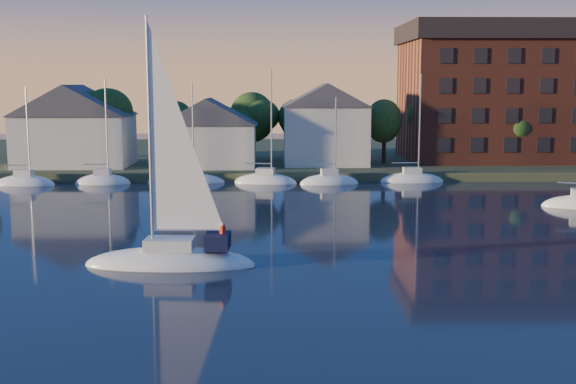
{
  "coord_description": "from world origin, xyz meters",
  "views": [
    {
      "loc": [
        1.64,
        -28.49,
        10.7
      ],
      "look_at": [
        2.68,
        22.0,
        3.13
      ],
      "focal_mm": 45.0,
      "sensor_mm": 36.0,
      "label": 1
    }
  ],
  "objects_px": {
    "clubhouse_west": "(75,125)",
    "condo_block": "(523,91)",
    "clubhouse_east": "(326,123)",
    "hero_sailboat": "(173,255)",
    "clubhouse_centre": "(209,132)"
  },
  "relations": [
    {
      "from": "clubhouse_east",
      "to": "clubhouse_centre",
      "type": "bearing_deg",
      "value": -171.87
    },
    {
      "from": "hero_sailboat",
      "to": "clubhouse_west",
      "type": "bearing_deg",
      "value": -65.71
    },
    {
      "from": "clubhouse_centre",
      "to": "clubhouse_east",
      "type": "height_order",
      "value": "clubhouse_east"
    },
    {
      "from": "condo_block",
      "to": "hero_sailboat",
      "type": "xyz_separation_m",
      "value": [
        -38.37,
        -51.46,
        -9.15
      ]
    },
    {
      "from": "condo_block",
      "to": "hero_sailboat",
      "type": "bearing_deg",
      "value": -126.71
    },
    {
      "from": "clubhouse_east",
      "to": "hero_sailboat",
      "type": "bearing_deg",
      "value": -105.21
    },
    {
      "from": "clubhouse_west",
      "to": "hero_sailboat",
      "type": "distance_m",
      "value": 48.17
    },
    {
      "from": "clubhouse_west",
      "to": "clubhouse_centre",
      "type": "xyz_separation_m",
      "value": [
        16.0,
        -1.0,
        -0.8
      ]
    },
    {
      "from": "clubhouse_centre",
      "to": "condo_block",
      "type": "height_order",
      "value": "condo_block"
    },
    {
      "from": "clubhouse_west",
      "to": "hero_sailboat",
      "type": "relative_size",
      "value": 0.87
    },
    {
      "from": "clubhouse_east",
      "to": "condo_block",
      "type": "distance_m",
      "value": 26.94
    },
    {
      "from": "clubhouse_west",
      "to": "condo_block",
      "type": "distance_m",
      "value": 56.56
    },
    {
      "from": "clubhouse_centre",
      "to": "hero_sailboat",
      "type": "relative_size",
      "value": 0.74
    },
    {
      "from": "clubhouse_east",
      "to": "clubhouse_west",
      "type": "bearing_deg",
      "value": -178.09
    },
    {
      "from": "clubhouse_west",
      "to": "condo_block",
      "type": "height_order",
      "value": "condo_block"
    }
  ]
}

